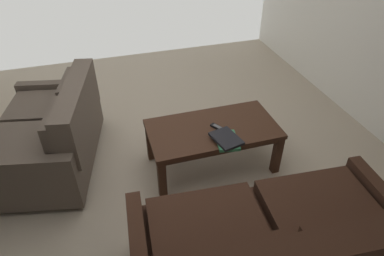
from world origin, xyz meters
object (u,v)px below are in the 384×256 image
object	(u,v)px
loveseat_near	(53,134)
coffee_table	(213,133)
tv_remote	(218,128)
book_stack	(227,140)
sofa_main	(272,251)

from	to	relation	value
loveseat_near	coffee_table	xyz separation A→B (m)	(-1.45, 0.47, 0.03)
tv_remote	loveseat_near	bearing A→B (deg)	-18.48
book_stack	tv_remote	distance (m)	0.21
coffee_table	sofa_main	bearing A→B (deg)	88.39
loveseat_near	book_stack	bearing A→B (deg)	154.74
sofa_main	tv_remote	distance (m)	1.24
book_stack	tv_remote	xyz separation A→B (m)	(0.00, -0.21, -0.02)
tv_remote	coffee_table	bearing A→B (deg)	-38.46
coffee_table	book_stack	world-z (taller)	book_stack
sofa_main	loveseat_near	xyz separation A→B (m)	(1.41, -1.73, 0.00)
loveseat_near	tv_remote	world-z (taller)	loveseat_near
book_stack	tv_remote	size ratio (longest dim) A/B	1.96
coffee_table	tv_remote	world-z (taller)	tv_remote
loveseat_near	sofa_main	bearing A→B (deg)	129.25
sofa_main	coffee_table	bearing A→B (deg)	-91.61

